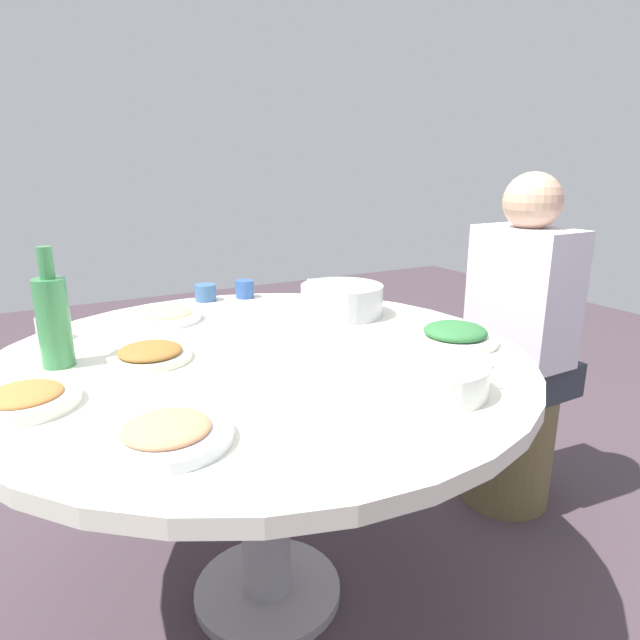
{
  "coord_description": "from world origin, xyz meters",
  "views": [
    {
      "loc": [
        0.51,
        1.24,
        1.22
      ],
      "look_at": [
        -0.15,
        0.04,
        0.83
      ],
      "focal_mm": 30.9,
      "sensor_mm": 36.0,
      "label": 1
    }
  ],
  "objects_px": {
    "round_dining_table": "(262,395)",
    "dish_stirfry": "(150,354)",
    "soup_bowl": "(431,378)",
    "dish_shrimp": "(167,433)",
    "dish_tofu_braise": "(25,398)",
    "green_bottle": "(53,319)",
    "diner_right": "(522,304)",
    "dish_greens": "(455,335)",
    "rice_bowl": "(342,299)",
    "dish_noodles": "(165,315)",
    "tea_cup_near": "(245,289)",
    "tea_cup_far": "(205,293)",
    "tea_cup_side": "(50,328)",
    "stool_for_diner_right": "(508,445)"
  },
  "relations": [
    {
      "from": "round_dining_table",
      "to": "diner_right",
      "type": "distance_m",
      "value": 0.99
    },
    {
      "from": "dish_shrimp",
      "to": "tea_cup_far",
      "type": "height_order",
      "value": "tea_cup_far"
    },
    {
      "from": "dish_stirfry",
      "to": "dish_shrimp",
      "type": "height_order",
      "value": "dish_shrimp"
    },
    {
      "from": "dish_shrimp",
      "to": "tea_cup_far",
      "type": "relative_size",
      "value": 3.08
    },
    {
      "from": "soup_bowl",
      "to": "green_bottle",
      "type": "distance_m",
      "value": 0.89
    },
    {
      "from": "green_bottle",
      "to": "diner_right",
      "type": "height_order",
      "value": "diner_right"
    },
    {
      "from": "rice_bowl",
      "to": "dish_greens",
      "type": "xyz_separation_m",
      "value": [
        -0.12,
        0.4,
        -0.03
      ]
    },
    {
      "from": "tea_cup_near",
      "to": "diner_right",
      "type": "height_order",
      "value": "diner_right"
    },
    {
      "from": "rice_bowl",
      "to": "dish_noodles",
      "type": "xyz_separation_m",
      "value": [
        0.52,
        -0.2,
        -0.03
      ]
    },
    {
      "from": "tea_cup_far",
      "to": "tea_cup_side",
      "type": "bearing_deg",
      "value": 24.16
    },
    {
      "from": "dish_greens",
      "to": "tea_cup_far",
      "type": "relative_size",
      "value": 3.07
    },
    {
      "from": "dish_tofu_braise",
      "to": "diner_right",
      "type": "bearing_deg",
      "value": -176.51
    },
    {
      "from": "dish_stirfry",
      "to": "dish_greens",
      "type": "relative_size",
      "value": 0.88
    },
    {
      "from": "dish_noodles",
      "to": "tea_cup_side",
      "type": "height_order",
      "value": "tea_cup_side"
    },
    {
      "from": "tea_cup_near",
      "to": "stool_for_diner_right",
      "type": "height_order",
      "value": "tea_cup_near"
    },
    {
      "from": "soup_bowl",
      "to": "dish_shrimp",
      "type": "xyz_separation_m",
      "value": [
        0.55,
        -0.05,
        -0.01
      ]
    },
    {
      "from": "dish_shrimp",
      "to": "diner_right",
      "type": "xyz_separation_m",
      "value": [
        -1.31,
        -0.38,
        -0.01
      ]
    },
    {
      "from": "round_dining_table",
      "to": "tea_cup_near",
      "type": "relative_size",
      "value": 20.79
    },
    {
      "from": "rice_bowl",
      "to": "tea_cup_side",
      "type": "bearing_deg",
      "value": -11.19
    },
    {
      "from": "dish_noodles",
      "to": "stool_for_diner_right",
      "type": "xyz_separation_m",
      "value": [
        -1.12,
        0.41,
        -0.55
      ]
    },
    {
      "from": "dish_stirfry",
      "to": "green_bottle",
      "type": "relative_size",
      "value": 0.71
    },
    {
      "from": "soup_bowl",
      "to": "dish_shrimp",
      "type": "bearing_deg",
      "value": -4.74
    },
    {
      "from": "round_dining_table",
      "to": "dish_tofu_braise",
      "type": "bearing_deg",
      "value": 7.34
    },
    {
      "from": "round_dining_table",
      "to": "stool_for_diner_right",
      "type": "relative_size",
      "value": 3.15
    },
    {
      "from": "dish_stirfry",
      "to": "dish_greens",
      "type": "xyz_separation_m",
      "value": [
        -0.76,
        0.26,
        0.01
      ]
    },
    {
      "from": "stool_for_diner_right",
      "to": "diner_right",
      "type": "distance_m",
      "value": 0.54
    },
    {
      "from": "tea_cup_far",
      "to": "stool_for_diner_right",
      "type": "distance_m",
      "value": 1.24
    },
    {
      "from": "tea_cup_near",
      "to": "dish_shrimp",
      "type": "bearing_deg",
      "value": 61.46
    },
    {
      "from": "soup_bowl",
      "to": "tea_cup_near",
      "type": "distance_m",
      "value": 1.0
    },
    {
      "from": "dish_stirfry",
      "to": "green_bottle",
      "type": "bearing_deg",
      "value": -18.75
    },
    {
      "from": "dish_greens",
      "to": "tea_cup_side",
      "type": "height_order",
      "value": "tea_cup_side"
    },
    {
      "from": "round_dining_table",
      "to": "diner_right",
      "type": "height_order",
      "value": "diner_right"
    },
    {
      "from": "rice_bowl",
      "to": "soup_bowl",
      "type": "height_order",
      "value": "rice_bowl"
    },
    {
      "from": "dish_stirfry",
      "to": "diner_right",
      "type": "xyz_separation_m",
      "value": [
        -1.24,
        0.06,
        -0.01
      ]
    },
    {
      "from": "dish_noodles",
      "to": "dish_tofu_braise",
      "type": "xyz_separation_m",
      "value": [
        0.4,
        0.5,
        -0.0
      ]
    },
    {
      "from": "tea_cup_near",
      "to": "tea_cup_far",
      "type": "xyz_separation_m",
      "value": [
        0.14,
        -0.03,
        -0.0
      ]
    },
    {
      "from": "tea_cup_near",
      "to": "green_bottle",
      "type": "bearing_deg",
      "value": 34.13
    },
    {
      "from": "dish_noodles",
      "to": "tea_cup_far",
      "type": "xyz_separation_m",
      "value": [
        -0.19,
        -0.19,
        0.01
      ]
    },
    {
      "from": "rice_bowl",
      "to": "dish_stirfry",
      "type": "bearing_deg",
      "value": 12.25
    },
    {
      "from": "round_dining_table",
      "to": "dish_stirfry",
      "type": "distance_m",
      "value": 0.3
    },
    {
      "from": "dish_tofu_braise",
      "to": "rice_bowl",
      "type": "bearing_deg",
      "value": -162.24
    },
    {
      "from": "dish_noodles",
      "to": "tea_cup_near",
      "type": "bearing_deg",
      "value": -153.24
    },
    {
      "from": "dish_shrimp",
      "to": "stool_for_diner_right",
      "type": "relative_size",
      "value": 0.53
    },
    {
      "from": "dish_stirfry",
      "to": "dish_noodles",
      "type": "distance_m",
      "value": 0.36
    },
    {
      "from": "dish_greens",
      "to": "stool_for_diner_right",
      "type": "height_order",
      "value": "dish_greens"
    },
    {
      "from": "dish_tofu_braise",
      "to": "tea_cup_near",
      "type": "relative_size",
      "value": 3.21
    },
    {
      "from": "soup_bowl",
      "to": "dish_stirfry",
      "type": "xyz_separation_m",
      "value": [
        0.48,
        -0.49,
        -0.01
      ]
    },
    {
      "from": "dish_greens",
      "to": "dish_tofu_braise",
      "type": "relative_size",
      "value": 1.09
    },
    {
      "from": "dish_noodles",
      "to": "diner_right",
      "type": "distance_m",
      "value": 1.19
    },
    {
      "from": "dish_tofu_braise",
      "to": "diner_right",
      "type": "distance_m",
      "value": 1.52
    }
  ]
}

